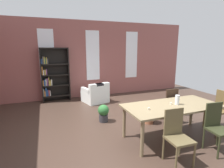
% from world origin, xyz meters
% --- Properties ---
extents(ground_plane, '(9.77, 9.77, 0.00)m').
position_xyz_m(ground_plane, '(0.00, 0.00, 0.00)').
color(ground_plane, '#3F2E25').
extents(back_wall_brick, '(8.51, 0.12, 3.05)m').
position_xyz_m(back_wall_brick, '(0.00, 3.47, 1.52)').
color(back_wall_brick, '#97554F').
rests_on(back_wall_brick, ground).
extents(window_pane_0, '(0.55, 0.02, 1.98)m').
position_xyz_m(window_pane_0, '(-1.75, 3.40, 1.68)').
color(window_pane_0, white).
extents(window_pane_1, '(0.55, 0.02, 1.98)m').
position_xyz_m(window_pane_1, '(0.00, 3.40, 1.68)').
color(window_pane_1, white).
extents(window_pane_2, '(0.55, 0.02, 1.98)m').
position_xyz_m(window_pane_2, '(1.75, 3.40, 1.68)').
color(window_pane_2, white).
extents(dining_table, '(2.14, 0.99, 0.77)m').
position_xyz_m(dining_table, '(0.69, -0.68, 0.69)').
color(dining_table, '#7F6D4D').
rests_on(dining_table, ground).
extents(vase_on_table, '(0.09, 0.09, 0.21)m').
position_xyz_m(vase_on_table, '(0.81, -0.68, 0.87)').
color(vase_on_table, silver).
rests_on(vase_on_table, dining_table).
extents(tealight_candle_0, '(0.04, 0.04, 0.04)m').
position_xyz_m(tealight_candle_0, '(0.04, -0.75, 0.79)').
color(tealight_candle_0, silver).
rests_on(tealight_candle_0, dining_table).
extents(tealight_candle_1, '(0.04, 0.04, 0.04)m').
position_xyz_m(tealight_candle_1, '(0.70, -0.62, 0.79)').
color(tealight_candle_1, silver).
rests_on(tealight_candle_1, dining_table).
extents(dining_chair_near_right, '(0.43, 0.43, 0.95)m').
position_xyz_m(dining_chair_near_right, '(1.18, -1.40, 0.51)').
color(dining_chair_near_right, '#2E311C').
rests_on(dining_chair_near_right, ground).
extents(dining_chair_head_right, '(0.40, 0.40, 0.95)m').
position_xyz_m(dining_chair_head_right, '(2.14, -0.68, 0.51)').
color(dining_chair_head_right, brown).
rests_on(dining_chair_head_right, ground).
extents(dining_chair_far_right, '(0.41, 0.41, 0.95)m').
position_xyz_m(dining_chair_far_right, '(1.18, 0.04, 0.51)').
color(dining_chair_far_right, '#36251A').
rests_on(dining_chair_far_right, ground).
extents(dining_chair_near_left, '(0.42, 0.42, 0.95)m').
position_xyz_m(dining_chair_near_left, '(0.21, -1.40, 0.51)').
color(dining_chair_near_left, brown).
rests_on(dining_chair_near_left, ground).
extents(bookshelf_tall, '(1.02, 0.29, 2.00)m').
position_xyz_m(bookshelf_tall, '(-1.58, 3.23, 0.99)').
color(bookshelf_tall, black).
rests_on(bookshelf_tall, ground).
extents(armchair_white, '(0.98, 0.98, 0.75)m').
position_xyz_m(armchair_white, '(-0.16, 2.51, 0.28)').
color(armchair_white, white).
rests_on(armchair_white, ground).
extents(potted_plant_by_shelf, '(0.36, 0.36, 0.50)m').
position_xyz_m(potted_plant_by_shelf, '(1.96, 0.39, 0.26)').
color(potted_plant_by_shelf, silver).
rests_on(potted_plant_by_shelf, ground).
extents(potted_plant_corner, '(0.30, 0.30, 0.48)m').
position_xyz_m(potted_plant_corner, '(-0.45, 0.70, 0.26)').
color(potted_plant_corner, '#333338').
rests_on(potted_plant_corner, ground).
extents(potted_plant_window, '(0.32, 0.32, 0.49)m').
position_xyz_m(potted_plant_window, '(0.67, 0.16, 0.27)').
color(potted_plant_window, '#9E6042').
rests_on(potted_plant_window, ground).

